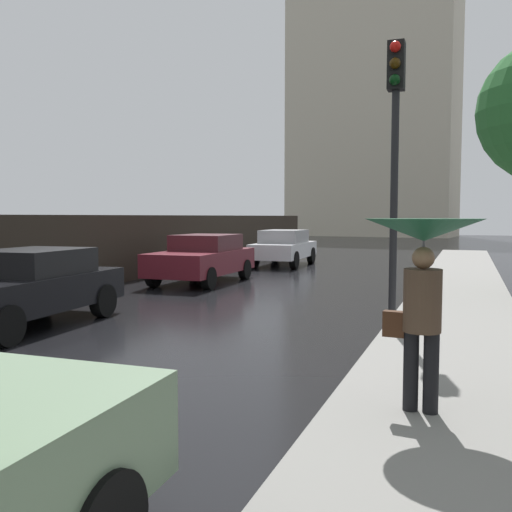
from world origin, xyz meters
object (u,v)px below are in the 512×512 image
at_px(car_maroon_mid_road, 203,258).
at_px(traffic_light, 395,132).
at_px(car_black_behind_camera, 26,287).
at_px(pedestrian_with_umbrella_near, 423,259).
at_px(car_white_near_kerb, 284,247).

distance_m(car_maroon_mid_road, traffic_light, 8.63).
relative_size(car_black_behind_camera, traffic_light, 0.88).
bearing_deg(car_maroon_mid_road, pedestrian_with_umbrella_near, 125.12).
distance_m(car_black_behind_camera, pedestrian_with_umbrella_near, 7.30).
bearing_deg(car_white_near_kerb, car_black_behind_camera, 86.19).
xyz_separation_m(car_black_behind_camera, pedestrian_with_umbrella_near, (6.86, -2.36, 0.85)).
distance_m(car_maroon_mid_road, pedestrian_with_umbrella_near, 11.65).
bearing_deg(car_black_behind_camera, traffic_light, -169.94).
bearing_deg(traffic_light, car_black_behind_camera, -166.29).
bearing_deg(car_white_near_kerb, traffic_light, 113.87).
relative_size(car_white_near_kerb, car_black_behind_camera, 1.02).
distance_m(pedestrian_with_umbrella_near, traffic_light, 4.28).
height_order(car_white_near_kerb, pedestrian_with_umbrella_near, pedestrian_with_umbrella_near).
relative_size(car_maroon_mid_road, pedestrian_with_umbrella_near, 2.30).
bearing_deg(traffic_light, car_maroon_mid_road, 138.08).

